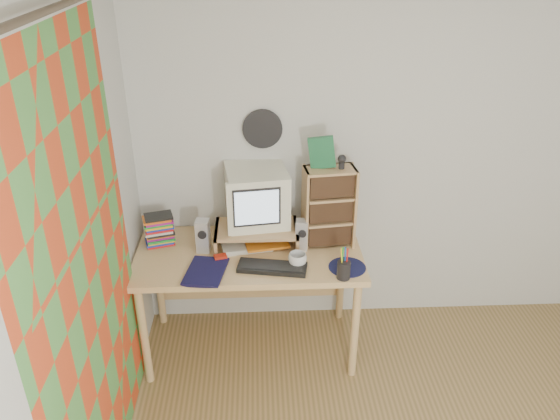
{
  "coord_description": "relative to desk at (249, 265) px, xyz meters",
  "views": [
    {
      "loc": [
        -0.96,
        -1.51,
        2.54
      ],
      "look_at": [
        -0.84,
        1.33,
        1.07
      ],
      "focal_mm": 35.0,
      "sensor_mm": 36.0,
      "label": 1
    }
  ],
  "objects": [
    {
      "name": "back_wall",
      "position": [
        1.03,
        0.31,
        0.63
      ],
      "size": [
        3.5,
        0.0,
        3.5
      ],
      "primitive_type": "plane",
      "rotation": [
        1.57,
        0.0,
        0.0
      ],
      "color": "silver",
      "rests_on": "floor"
    },
    {
      "name": "left_wall",
      "position": [
        -0.72,
        -1.44,
        0.63
      ],
      "size": [
        0.0,
        3.5,
        3.5
      ],
      "primitive_type": "plane",
      "rotation": [
        1.57,
        0.0,
        1.57
      ],
      "color": "silver",
      "rests_on": "floor"
    },
    {
      "name": "curtain",
      "position": [
        -0.68,
        -0.96,
        0.53
      ],
      "size": [
        0.0,
        2.2,
        2.2
      ],
      "primitive_type": "plane",
      "rotation": [
        1.57,
        0.0,
        1.57
      ],
      "color": "#C8401C",
      "rests_on": "left_wall"
    },
    {
      "name": "wall_disc",
      "position": [
        0.1,
        0.29,
        0.81
      ],
      "size": [
        0.25,
        0.02,
        0.25
      ],
      "primitive_type": "cylinder",
      "rotation": [
        1.57,
        0.0,
        0.0
      ],
      "color": "black",
      "rests_on": "back_wall"
    },
    {
      "name": "desk",
      "position": [
        0.0,
        0.0,
        0.0
      ],
      "size": [
        1.4,
        0.7,
        0.75
      ],
      "color": "tan",
      "rests_on": "floor"
    },
    {
      "name": "monitor_riser",
      "position": [
        0.05,
        0.04,
        0.23
      ],
      "size": [
        0.52,
        0.3,
        0.12
      ],
      "color": "tan",
      "rests_on": "desk"
    },
    {
      "name": "crt_monitor",
      "position": [
        0.06,
        0.09,
        0.43
      ],
      "size": [
        0.42,
        0.42,
        0.35
      ],
      "primitive_type": "cube",
      "rotation": [
        0.0,
        0.0,
        0.13
      ],
      "color": "silver",
      "rests_on": "monitor_riser"
    },
    {
      "name": "speaker_left",
      "position": [
        -0.28,
        -0.03,
        0.24
      ],
      "size": [
        0.09,
        0.09,
        0.21
      ],
      "primitive_type": "cube",
      "rotation": [
        0.0,
        0.0,
        -0.1
      ],
      "color": "silver",
      "rests_on": "desk"
    },
    {
      "name": "speaker_right",
      "position": [
        0.33,
        -0.03,
        0.23
      ],
      "size": [
        0.08,
        0.08,
        0.2
      ],
      "primitive_type": "cube",
      "rotation": [
        0.0,
        0.0,
        -0.13
      ],
      "color": "silver",
      "rests_on": "desk"
    },
    {
      "name": "keyboard",
      "position": [
        0.14,
        -0.26,
        0.15
      ],
      "size": [
        0.42,
        0.2,
        0.03
      ],
      "primitive_type": "cube",
      "rotation": [
        0.0,
        0.0,
        -0.18
      ],
      "color": "black",
      "rests_on": "desk"
    },
    {
      "name": "dvd_stack",
      "position": [
        -0.56,
        0.07,
        0.26
      ],
      "size": [
        0.2,
        0.16,
        0.24
      ],
      "primitive_type": null,
      "rotation": [
        0.0,
        0.0,
        0.28
      ],
      "color": "brown",
      "rests_on": "desk"
    },
    {
      "name": "cd_rack",
      "position": [
        0.5,
        0.03,
        0.39
      ],
      "size": [
        0.33,
        0.2,
        0.52
      ],
      "primitive_type": "cube",
      "rotation": [
        0.0,
        0.0,
        0.12
      ],
      "color": "tan",
      "rests_on": "desk"
    },
    {
      "name": "mug",
      "position": [
        0.29,
        -0.23,
        0.18
      ],
      "size": [
        0.12,
        0.12,
        0.09
      ],
      "primitive_type": "imported",
      "rotation": [
        0.0,
        0.0,
        -0.07
      ],
      "color": "silver",
      "rests_on": "desk"
    },
    {
      "name": "diary",
      "position": [
        -0.36,
        -0.27,
        0.16
      ],
      "size": [
        0.3,
        0.24,
        0.05
      ],
      "primitive_type": "imported",
      "rotation": [
        0.0,
        0.0,
        -0.18
      ],
      "color": "#100F37",
      "rests_on": "desk"
    },
    {
      "name": "mousepad",
      "position": [
        0.58,
        -0.26,
        0.14
      ],
      "size": [
        0.28,
        0.28,
        0.0
      ],
      "primitive_type": "cylinder",
      "rotation": [
        0.0,
        0.0,
        -0.3
      ],
      "color": "black",
      "rests_on": "desk"
    },
    {
      "name": "pen_cup",
      "position": [
        0.54,
        -0.37,
        0.21
      ],
      "size": [
        0.08,
        0.08,
        0.15
      ],
      "primitive_type": null,
      "rotation": [
        0.0,
        0.0,
        -0.05
      ],
      "color": "black",
      "rests_on": "desk"
    },
    {
      "name": "papers",
      "position": [
        0.03,
        0.02,
        0.15
      ],
      "size": [
        0.34,
        0.28,
        0.04
      ],
      "primitive_type": null,
      "rotation": [
        0.0,
        0.0,
        0.18
      ],
      "color": "beige",
      "rests_on": "desk"
    },
    {
      "name": "red_box",
      "position": [
        -0.17,
        -0.15,
        0.15
      ],
      "size": [
        0.09,
        0.07,
        0.04
      ],
      "primitive_type": "cube",
      "rotation": [
        0.0,
        0.0,
        0.27
      ],
      "color": "red",
      "rests_on": "desk"
    },
    {
      "name": "game_box",
      "position": [
        0.45,
        0.05,
        0.75
      ],
      "size": [
        0.15,
        0.05,
        0.19
      ],
      "primitive_type": "cube",
      "rotation": [
        0.0,
        0.0,
        -0.12
      ],
      "color": "#1B5F38",
      "rests_on": "cd_rack"
    },
    {
      "name": "webcam",
      "position": [
        0.57,
        0.03,
        0.69
      ],
      "size": [
        0.06,
        0.06,
        0.09
      ],
      "primitive_type": null,
      "rotation": [
        0.0,
        0.0,
        -0.14
      ],
      "color": "black",
      "rests_on": "cd_rack"
    }
  ]
}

